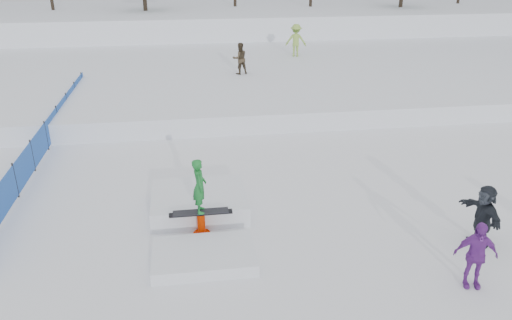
{
  "coord_description": "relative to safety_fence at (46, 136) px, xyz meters",
  "views": [
    {
      "loc": [
        -1.46,
        -11.24,
        6.84
      ],
      "look_at": [
        0.5,
        2.0,
        1.1
      ],
      "focal_mm": 35.0,
      "sensor_mm": 36.0,
      "label": 1
    }
  ],
  "objects": [
    {
      "name": "walker_olive",
      "position": [
        7.94,
        7.38,
        1.05
      ],
      "size": [
        0.88,
        0.75,
        1.59
      ],
      "primitive_type": "imported",
      "rotation": [
        0.0,
        0.0,
        3.36
      ],
      "color": "#3C3021",
      "rests_on": "snow_midrise"
    },
    {
      "name": "ground",
      "position": [
        6.5,
        -6.6,
        -0.55
      ],
      "size": [
        120.0,
        120.0,
        0.0
      ],
      "primitive_type": "plane",
      "color": "white"
    },
    {
      "name": "jib_rail_feature",
      "position": [
        5.28,
        -6.13,
        -0.25
      ],
      "size": [
        2.6,
        4.4,
        2.11
      ],
      "color": "white",
      "rests_on": "ground"
    },
    {
      "name": "spectator_dark",
      "position": [
        12.1,
        -8.11,
        0.24
      ],
      "size": [
        0.6,
        1.51,
        1.59
      ],
      "primitive_type": "imported",
      "rotation": [
        0.0,
        0.0,
        -1.48
      ],
      "color": "#21262D",
      "rests_on": "ground"
    },
    {
      "name": "snow_midrise",
      "position": [
        6.5,
        9.4,
        -0.15
      ],
      "size": [
        50.0,
        18.0,
        0.8
      ],
      "primitive_type": "cube",
      "color": "white",
      "rests_on": "ground"
    },
    {
      "name": "spectator_purple",
      "position": [
        11.0,
        -9.64,
        0.23
      ],
      "size": [
        0.98,
        0.6,
        1.57
      ],
      "primitive_type": "imported",
      "rotation": [
        0.0,
        0.0,
        -0.25
      ],
      "color": "purple",
      "rests_on": "ground"
    },
    {
      "name": "safety_fence",
      "position": [
        0.0,
        0.0,
        0.0
      ],
      "size": [
        0.05,
        16.0,
        1.1
      ],
      "color": "#2656B1",
      "rests_on": "ground"
    },
    {
      "name": "walker_ygreen",
      "position": [
        11.75,
        11.4,
        1.19
      ],
      "size": [
        1.36,
        1.0,
        1.88
      ],
      "primitive_type": "imported",
      "rotation": [
        0.0,
        0.0,
        2.87
      ],
      "color": "#8FB849",
      "rests_on": "snow_midrise"
    },
    {
      "name": "snow_berm",
      "position": [
        6.5,
        23.4,
        0.65
      ],
      "size": [
        60.0,
        14.0,
        2.4
      ],
      "primitive_type": "cube",
      "color": "white",
      "rests_on": "ground"
    }
  ]
}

